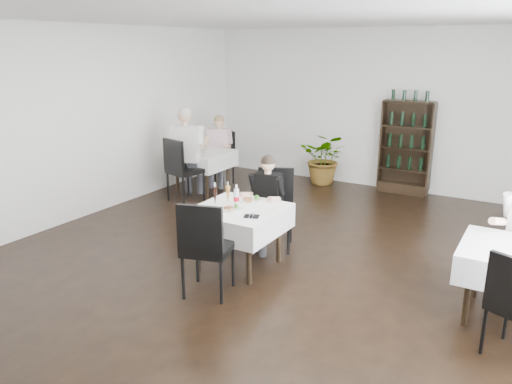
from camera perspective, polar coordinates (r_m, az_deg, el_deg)
room_shell at (r=5.73m, az=0.48°, el=4.66°), size 9.00×9.00×9.00m
wine_shelf at (r=9.61m, az=16.74°, el=4.77°), size 0.90×0.28×1.75m
main_table at (r=6.12m, az=-1.98°, el=-3.13°), size 1.03×1.03×0.77m
left_table at (r=9.42m, az=-6.15°, el=3.74°), size 0.98×0.98×0.77m
potted_tree at (r=10.03m, az=7.91°, el=3.84°), size 1.03×0.92×1.03m
main_chair_far at (r=6.77m, az=2.17°, el=-1.26°), size 0.64×0.65×1.07m
main_chair_near at (r=5.41m, az=-5.86°, el=-5.87°), size 0.62×0.62×1.09m
left_chair_far at (r=10.02m, az=-3.87°, el=4.45°), size 0.64×0.64×1.05m
left_chair_near at (r=8.78m, az=-8.60°, el=2.93°), size 0.63×0.64×1.14m
diner_main at (r=6.61m, az=1.10°, el=-0.45°), size 0.49×0.49×1.29m
diner_left_far at (r=9.80m, az=-4.28°, el=5.36°), size 0.59×0.63×1.38m
diner_left_near at (r=8.93m, az=-7.85°, el=5.24°), size 0.71×0.76×1.66m
plate_far at (r=6.30m, az=-0.58°, el=-0.92°), size 0.34×0.34×0.08m
plate_near at (r=5.99m, az=-2.82°, el=-1.91°), size 0.26×0.26×0.07m
pilsner_dark at (r=6.17m, az=-4.71°, el=-0.41°), size 0.07×0.07×0.29m
pilsner_lager at (r=6.21m, az=-3.23°, el=-0.29°), size 0.07×0.07×0.28m
coke_bottle at (r=6.10m, az=-2.25°, el=-0.63°), size 0.07×0.07×0.27m
napkin_cutlery at (r=5.75m, az=-0.52°, el=-2.78°), size 0.21×0.19×0.02m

